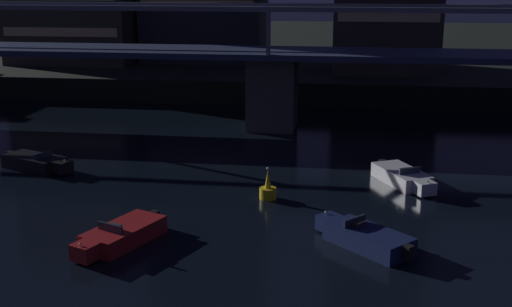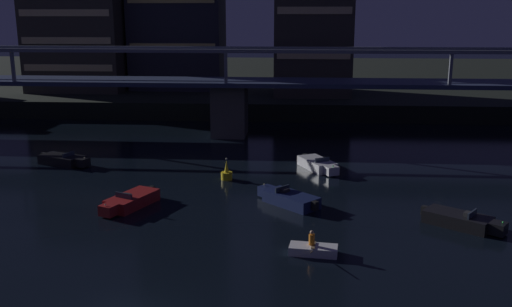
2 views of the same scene
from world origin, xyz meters
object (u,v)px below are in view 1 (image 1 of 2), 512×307
(river_bridge, at_px, (273,70))
(speedboat_near_left, at_px, (403,177))
(speedboat_mid_right, at_px, (121,235))
(speedboat_mid_center, at_px, (365,237))
(channel_buoy, at_px, (268,190))
(speedboat_near_right, at_px, (37,162))

(river_bridge, distance_m, speedboat_near_left, 16.75)
(river_bridge, relative_size, speedboat_near_left, 19.25)
(speedboat_near_left, bearing_deg, speedboat_mid_right, -141.06)
(speedboat_near_left, distance_m, speedboat_mid_center, 9.59)
(river_bridge, distance_m, channel_buoy, 17.61)
(river_bridge, height_order, speedboat_mid_right, river_bridge)
(channel_buoy, bearing_deg, river_bridge, 95.79)
(river_bridge, bearing_deg, speedboat_near_right, -134.03)
(speedboat_mid_center, distance_m, speedboat_mid_right, 10.80)
(river_bridge, distance_m, speedboat_near_right, 19.21)
(speedboat_mid_center, height_order, channel_buoy, channel_buoy)
(speedboat_near_right, bearing_deg, channel_buoy, -13.55)
(speedboat_near_right, bearing_deg, speedboat_near_left, 0.08)
(speedboat_mid_center, relative_size, channel_buoy, 2.54)
(speedboat_near_right, relative_size, speedboat_mid_right, 1.00)
(speedboat_mid_right, bearing_deg, speedboat_near_right, 130.64)
(speedboat_mid_right, bearing_deg, river_bridge, 80.56)
(speedboat_near_left, xyz_separation_m, speedboat_near_right, (-22.13, -0.03, 0.00))
(speedboat_near_left, bearing_deg, speedboat_near_right, -179.92)
(speedboat_mid_right, bearing_deg, speedboat_mid_center, 6.76)
(river_bridge, height_order, speedboat_mid_center, river_bridge)
(river_bridge, height_order, speedboat_near_right, river_bridge)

